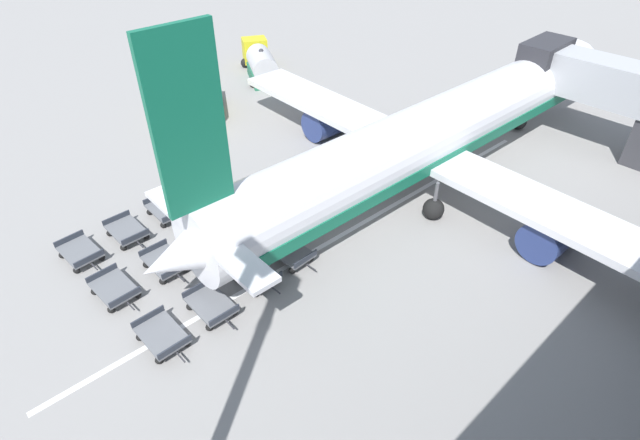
# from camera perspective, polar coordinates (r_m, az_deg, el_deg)

# --- Properties ---
(ground_plane) EXTENTS (500.00, 500.00, 0.00)m
(ground_plane) POSITION_cam_1_polar(r_m,az_deg,el_deg) (42.01, -2.36, 11.42)
(ground_plane) COLOR gray
(airplane) EXTENTS (33.56, 39.79, 13.33)m
(airplane) POSITION_cam_1_polar(r_m,az_deg,el_deg) (32.94, 12.59, 9.37)
(airplane) COLOR white
(airplane) RESTS_ON ground_plane
(fuel_tanker_primary) EXTENTS (7.70, 5.54, 3.05)m
(fuel_tanker_primary) POSITION_cam_1_polar(r_m,az_deg,el_deg) (50.36, -6.81, 17.30)
(fuel_tanker_primary) COLOR yellow
(fuel_tanker_primary) RESTS_ON ground_plane
(service_van) EXTENTS (5.77, 4.49, 2.21)m
(service_van) POSITION_cam_1_polar(r_m,az_deg,el_deg) (43.66, -12.83, 13.31)
(service_van) COLOR yellow
(service_van) RESTS_ON ground_plane
(baggage_dolly_row_near_col_a) EXTENTS (3.25, 1.87, 0.92)m
(baggage_dolly_row_near_col_a) POSITION_cam_1_polar(r_m,az_deg,el_deg) (30.16, -25.71, -3.34)
(baggage_dolly_row_near_col_a) COLOR slate
(baggage_dolly_row_near_col_a) RESTS_ON ground_plane
(baggage_dolly_row_near_col_b) EXTENTS (3.24, 1.85, 0.92)m
(baggage_dolly_row_near_col_b) POSITION_cam_1_polar(r_m,az_deg,el_deg) (27.17, -22.43, -7.28)
(baggage_dolly_row_near_col_b) COLOR slate
(baggage_dolly_row_near_col_b) RESTS_ON ground_plane
(baggage_dolly_row_near_col_c) EXTENTS (3.21, 1.78, 0.92)m
(baggage_dolly_row_near_col_c) POSITION_cam_1_polar(r_m,az_deg,el_deg) (24.24, -17.60, -12.48)
(baggage_dolly_row_near_col_c) COLOR slate
(baggage_dolly_row_near_col_c) RESTS_ON ground_plane
(baggage_dolly_row_mid_a_col_a) EXTENTS (3.21, 1.78, 0.92)m
(baggage_dolly_row_mid_a_col_a) POSITION_cam_1_polar(r_m,az_deg,el_deg) (30.70, -21.21, -1.17)
(baggage_dolly_row_mid_a_col_a) COLOR slate
(baggage_dolly_row_mid_a_col_a) RESTS_ON ground_plane
(baggage_dolly_row_mid_a_col_b) EXTENTS (3.21, 1.78, 0.92)m
(baggage_dolly_row_mid_a_col_b) POSITION_cam_1_polar(r_m,az_deg,el_deg) (27.82, -17.27, -4.65)
(baggage_dolly_row_mid_a_col_b) COLOR slate
(baggage_dolly_row_mid_a_col_b) RESTS_ON ground_plane
(baggage_dolly_row_mid_a_col_c) EXTENTS (3.21, 1.78, 0.92)m
(baggage_dolly_row_mid_a_col_c) POSITION_cam_1_polar(r_m,az_deg,el_deg) (24.95, -12.33, -9.49)
(baggage_dolly_row_mid_a_col_c) COLOR slate
(baggage_dolly_row_mid_a_col_c) RESTS_ON ground_plane
(baggage_dolly_row_mid_b_col_a) EXTENTS (3.21, 1.79, 0.92)m
(baggage_dolly_row_mid_b_col_a) POSITION_cam_1_polar(r_m,az_deg,el_deg) (31.66, -17.19, 1.11)
(baggage_dolly_row_mid_b_col_a) COLOR slate
(baggage_dolly_row_mid_b_col_a) RESTS_ON ground_plane
(baggage_dolly_row_mid_b_col_b) EXTENTS (3.23, 1.82, 0.92)m
(baggage_dolly_row_mid_b_col_b) POSITION_cam_1_polar(r_m,az_deg,el_deg) (28.59, -12.65, -2.40)
(baggage_dolly_row_mid_b_col_b) COLOR slate
(baggage_dolly_row_mid_b_col_b) RESTS_ON ground_plane
(baggage_dolly_row_mid_b_col_c) EXTENTS (3.24, 1.86, 0.92)m
(baggage_dolly_row_mid_b_col_c) POSITION_cam_1_polar(r_m,az_deg,el_deg) (26.13, -7.47, -6.15)
(baggage_dolly_row_mid_b_col_c) COLOR slate
(baggage_dolly_row_mid_b_col_c) RESTS_ON ground_plane
(baggage_dolly_row_far_col_a) EXTENTS (3.27, 1.93, 0.92)m
(baggage_dolly_row_far_col_a) POSITION_cam_1_polar(r_m,az_deg,el_deg) (32.68, -12.98, 3.15)
(baggage_dolly_row_far_col_a) COLOR slate
(baggage_dolly_row_far_col_a) RESTS_ON ground_plane
(baggage_dolly_row_far_col_b) EXTENTS (3.23, 1.82, 0.92)m
(baggage_dolly_row_far_col_b) POSITION_cam_1_polar(r_m,az_deg,el_deg) (29.63, -8.50, -0.19)
(baggage_dolly_row_far_col_b) COLOR slate
(baggage_dolly_row_far_col_b) RESTS_ON ground_plane
(baggage_dolly_row_far_col_c) EXTENTS (3.24, 1.85, 0.92)m
(baggage_dolly_row_far_col_c) POSITION_cam_1_polar(r_m,az_deg,el_deg) (27.22, -3.43, -3.73)
(baggage_dolly_row_far_col_c) COLOR slate
(baggage_dolly_row_far_col_c) RESTS_ON ground_plane
(stand_guidance_stripe) EXTENTS (1.14, 34.72, 0.01)m
(stand_guidance_stripe) POSITION_cam_1_polar(r_m,az_deg,el_deg) (29.13, 2.53, -1.69)
(stand_guidance_stripe) COLOR white
(stand_guidance_stripe) RESTS_ON ground_plane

